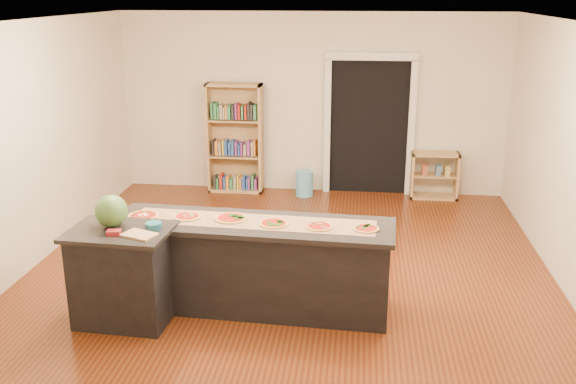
# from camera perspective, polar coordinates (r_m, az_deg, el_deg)

# --- Properties ---
(room) EXTENTS (6.00, 7.00, 2.80)m
(room) POSITION_cam_1_polar(r_m,az_deg,el_deg) (6.70, -0.19, 2.74)
(room) COLOR beige
(room) RESTS_ON ground
(doorway) EXTENTS (1.40, 0.09, 2.21)m
(doorway) POSITION_cam_1_polar(r_m,az_deg,el_deg) (10.08, 7.24, 6.52)
(doorway) COLOR black
(doorway) RESTS_ON room
(kitchen_island) EXTENTS (2.80, 0.76, 0.92)m
(kitchen_island) POSITION_cam_1_polar(r_m,az_deg,el_deg) (6.51, -3.13, -6.48)
(kitchen_island) COLOR black
(kitchen_island) RESTS_ON ground
(side_counter) EXTENTS (0.96, 0.70, 0.95)m
(side_counter) POSITION_cam_1_polar(r_m,az_deg,el_deg) (6.45, -14.43, -7.17)
(side_counter) COLOR black
(side_counter) RESTS_ON ground
(bookshelf) EXTENTS (0.87, 0.31, 1.73)m
(bookshelf) POSITION_cam_1_polar(r_m,az_deg,el_deg) (10.18, -4.74, 4.77)
(bookshelf) COLOR tan
(bookshelf) RESTS_ON ground
(low_shelf) EXTENTS (0.72, 0.31, 0.72)m
(low_shelf) POSITION_cam_1_polar(r_m,az_deg,el_deg) (10.18, 12.88, 1.46)
(low_shelf) COLOR tan
(low_shelf) RESTS_ON ground
(waste_bin) EXTENTS (0.27, 0.27, 0.40)m
(waste_bin) POSITION_cam_1_polar(r_m,az_deg,el_deg) (10.08, 1.46, 0.78)
(waste_bin) COLOR #5FB3D3
(waste_bin) RESTS_ON ground
(kraft_paper) EXTENTS (2.45, 0.56, 0.00)m
(kraft_paper) POSITION_cam_1_polar(r_m,az_deg,el_deg) (6.35, -3.18, -2.63)
(kraft_paper) COLOR #866145
(kraft_paper) RESTS_ON kitchen_island
(watermelon) EXTENTS (0.31, 0.31, 0.31)m
(watermelon) POSITION_cam_1_polar(r_m,az_deg,el_deg) (6.33, -15.44, -1.63)
(watermelon) COLOR #144214
(watermelon) RESTS_ON side_counter
(cutting_board) EXTENTS (0.36, 0.30, 0.02)m
(cutting_board) POSITION_cam_1_polar(r_m,az_deg,el_deg) (6.07, -13.06, -3.73)
(cutting_board) COLOR tan
(cutting_board) RESTS_ON side_counter
(package_red) EXTENTS (0.14, 0.11, 0.04)m
(package_red) POSITION_cam_1_polar(r_m,az_deg,el_deg) (6.15, -15.22, -3.50)
(package_red) COLOR maroon
(package_red) RESTS_ON side_counter
(package_teal) EXTENTS (0.16, 0.16, 0.06)m
(package_teal) POSITION_cam_1_polar(r_m,az_deg,el_deg) (6.22, -11.86, -2.94)
(package_teal) COLOR #195966
(package_teal) RESTS_ON side_counter
(pizza_a) EXTENTS (0.31, 0.31, 0.02)m
(pizza_a) POSITION_cam_1_polar(r_m,az_deg,el_deg) (6.64, -12.72, -2.05)
(pizza_a) COLOR tan
(pizza_a) RESTS_ON kitchen_island
(pizza_b) EXTENTS (0.29, 0.29, 0.02)m
(pizza_b) POSITION_cam_1_polar(r_m,az_deg,el_deg) (6.52, -8.94, -2.17)
(pizza_b) COLOR tan
(pizza_b) RESTS_ON kitchen_island
(pizza_c) EXTENTS (0.32, 0.32, 0.02)m
(pizza_c) POSITION_cam_1_polar(r_m,az_deg,el_deg) (6.43, -5.07, -2.33)
(pizza_c) COLOR tan
(pizza_c) RESTS_ON kitchen_island
(pizza_d) EXTENTS (0.29, 0.29, 0.02)m
(pizza_d) POSITION_cam_1_polar(r_m,az_deg,el_deg) (6.26, -1.27, -2.80)
(pizza_d) COLOR tan
(pizza_d) RESTS_ON kitchen_island
(pizza_e) EXTENTS (0.27, 0.27, 0.02)m
(pizza_e) POSITION_cam_1_polar(r_m,az_deg,el_deg) (6.19, 2.79, -3.07)
(pizza_e) COLOR tan
(pizza_e) RESTS_ON kitchen_island
(pizza_f) EXTENTS (0.26, 0.26, 0.02)m
(pizza_f) POSITION_cam_1_polar(r_m,az_deg,el_deg) (6.17, 6.93, -3.24)
(pizza_f) COLOR tan
(pizza_f) RESTS_ON kitchen_island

